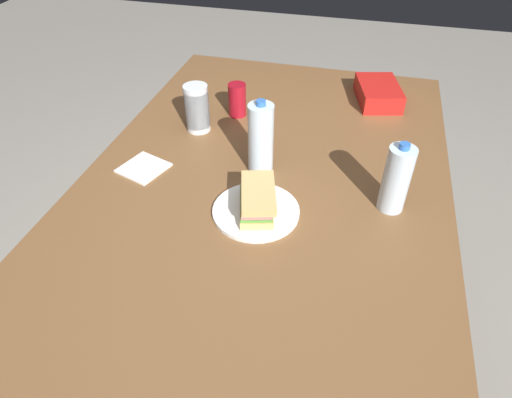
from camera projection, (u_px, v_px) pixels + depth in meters
The scene contains 10 objects.
ground_plane at pixel (259, 334), 1.82m from camera, with size 8.00×8.00×0.00m, color gray.
dining_table at pixel (260, 208), 1.38m from camera, with size 1.83×1.12×0.76m.
paper_plate at pixel (256, 211), 1.25m from camera, with size 0.25×0.25×0.01m, color white.
sandwich at pixel (257, 199), 1.22m from camera, with size 0.20×0.14×0.08m.
soda_can_red at pixel (237, 100), 1.64m from camera, with size 0.07×0.07×0.12m, color maroon.
chip_bag at pixel (378, 93), 1.74m from camera, with size 0.23×0.15×0.07m, color red.
water_bottle_tall at pixel (261, 139), 1.34m from camera, with size 0.08×0.08×0.24m.
plastic_cup_stack at pixel (197, 108), 1.55m from camera, with size 0.08×0.08×0.17m.
water_bottle_spare at pixel (396, 179), 1.21m from camera, with size 0.07×0.07×0.21m.
paper_napkin at pixel (143, 168), 1.41m from camera, with size 0.13×0.13×0.01m, color white.
Camera 1 is at (1.01, 0.25, 1.59)m, focal length 31.29 mm.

